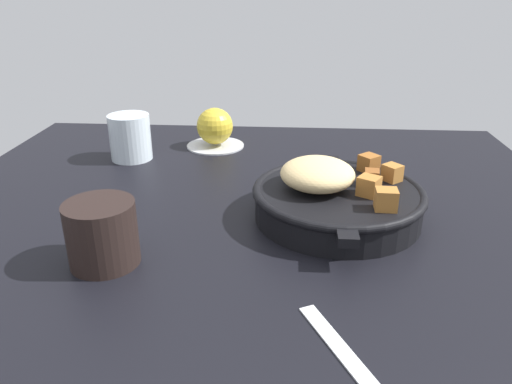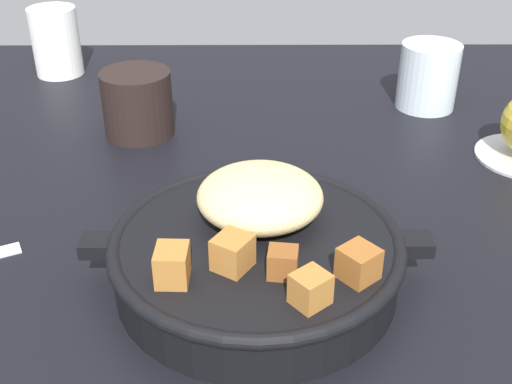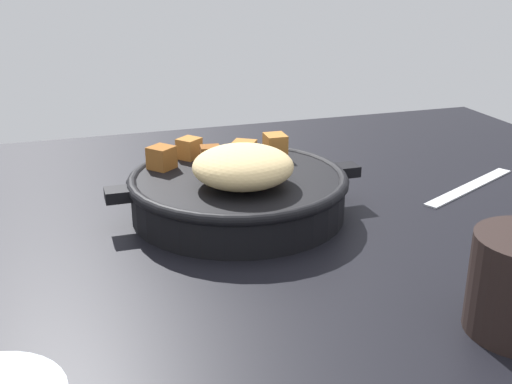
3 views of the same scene
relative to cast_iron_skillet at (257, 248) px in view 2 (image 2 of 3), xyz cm
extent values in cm
cube|color=black|center=(-4.69, 11.94, -4.30)|extent=(98.41, 96.85, 2.40)
cylinder|color=black|center=(-0.05, -0.26, -0.94)|extent=(22.69, 22.69, 4.32)
torus|color=black|center=(-0.05, -0.26, 0.87)|extent=(23.43, 23.43, 1.20)
cube|color=black|center=(12.50, -0.26, 0.57)|extent=(2.64, 2.40, 1.20)
cube|color=black|center=(-12.60, -0.26, 0.57)|extent=(2.64, 2.40, 1.20)
ellipsoid|color=#DBBC7F|center=(0.26, 2.67, 3.24)|extent=(10.24, 10.07, 4.05)
cube|color=#A86B2D|center=(3.53, -7.95, 2.39)|extent=(3.18, 3.15, 2.34)
cube|color=brown|center=(1.80, -4.86, 2.28)|extent=(2.36, 2.18, 2.13)
cube|color=#A86B2D|center=(-6.03, -5.44, 2.54)|extent=(2.41, 2.74, 2.66)
cube|color=#935623|center=(7.16, -5.22, 2.44)|extent=(3.45, 3.45, 2.45)
cube|color=#A86B2D|center=(-1.81, -3.95, 2.50)|extent=(3.43, 3.48, 2.58)
cylinder|color=white|center=(-28.05, 47.56, 1.64)|extent=(6.63, 6.63, 9.48)
cylinder|color=black|center=(-13.63, 27.67, 0.69)|extent=(8.09, 8.09, 7.58)
cylinder|color=silver|center=(21.85, 35.33, 1.01)|extent=(7.43, 7.43, 8.23)
camera|label=1|loc=(-61.50, 6.76, 27.40)|focal=34.32mm
camera|label=2|loc=(-0.37, -41.87, 30.38)|focal=45.41mm
camera|label=3|loc=(17.19, 59.89, 23.12)|focal=44.00mm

